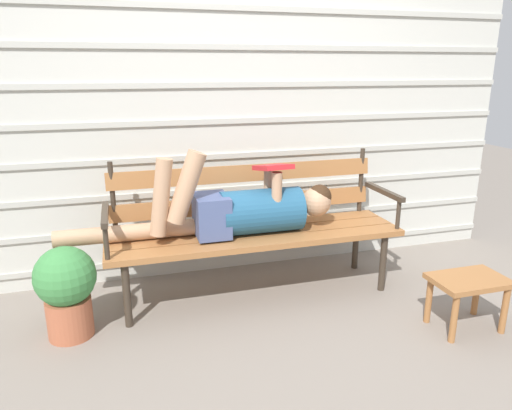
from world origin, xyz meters
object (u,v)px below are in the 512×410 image
Objects in this scene: potted_plant at (66,288)px; footstool at (468,288)px; reclining_person at (240,209)px; park_bench at (253,222)px.

footstool is at bearing -14.16° from potted_plant.
reclining_person is at bearing 146.72° from footstool.
potted_plant is (-1.12, -0.27, -0.18)m from park_bench.
potted_plant is at bearing 165.84° from footstool.
park_bench is 0.17m from reclining_person.
park_bench is 1.17m from potted_plant.
park_bench is 4.49× the size of footstool.
reclining_person is 1.38m from footstool.
footstool is (1.02, -0.81, -0.23)m from park_bench.
park_bench is at bearing 141.57° from footstool.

